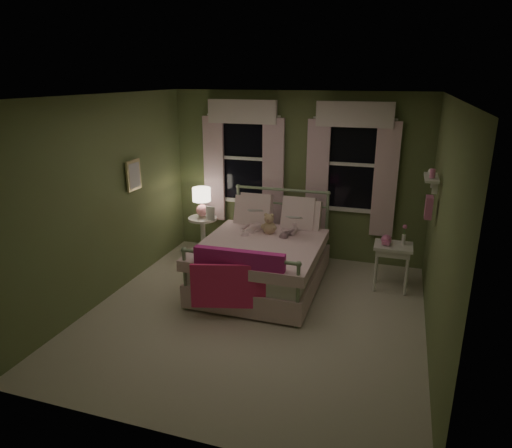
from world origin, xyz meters
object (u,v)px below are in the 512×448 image
(nightstand_left, at_px, (203,231))
(nightstand_right, at_px, (393,252))
(bed, at_px, (264,259))
(teddy_bear, at_px, (269,225))
(table_lamp, at_px, (202,199))
(child_left, at_px, (254,208))
(child_right, at_px, (291,217))

(nightstand_left, xyz_separation_m, nightstand_right, (2.95, -0.35, 0.13))
(bed, distance_m, teddy_bear, 0.49)
(nightstand_left, xyz_separation_m, table_lamp, (0.00, -0.00, 0.54))
(child_left, distance_m, nightstand_right, 2.03)
(child_right, bearing_deg, nightstand_right, -169.96)
(bed, relative_size, child_left, 2.46)
(bed, xyz_separation_m, table_lamp, (-1.25, 0.73, 0.57))
(table_lamp, bearing_deg, nightstand_right, -6.73)
(child_right, relative_size, nightstand_left, 0.99)
(child_left, distance_m, table_lamp, 1.01)
(child_left, relative_size, nightstand_right, 1.29)
(teddy_bear, distance_m, nightstand_right, 1.72)
(nightstand_right, bearing_deg, nightstand_left, 173.27)
(table_lamp, distance_m, nightstand_right, 3.00)
(child_left, bearing_deg, bed, 129.43)
(bed, distance_m, child_left, 0.78)
(child_left, height_order, nightstand_right, child_left)
(bed, height_order, child_right, child_right)
(nightstand_left, height_order, nightstand_right, same)
(teddy_bear, height_order, table_lamp, table_lamp)
(child_left, xyz_separation_m, child_right, (0.56, 0.00, -0.09))
(bed, bearing_deg, table_lamp, 149.59)
(teddy_bear, relative_size, table_lamp, 0.68)
(nightstand_left, bearing_deg, child_left, -17.77)
(teddy_bear, xyz_separation_m, nightstand_right, (1.70, 0.12, -0.24))
(teddy_bear, xyz_separation_m, nightstand_left, (-1.25, 0.47, -0.37))
(child_right, distance_m, nightstand_left, 1.63)
(child_right, relative_size, teddy_bear, 2.06)
(nightstand_right, bearing_deg, table_lamp, 173.27)
(child_left, height_order, child_right, child_left)
(nightstand_right, bearing_deg, child_left, 178.89)
(child_left, distance_m, child_right, 0.57)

